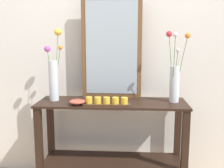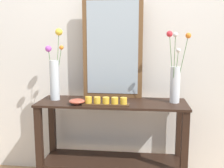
{
  "view_description": "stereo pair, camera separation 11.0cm",
  "coord_description": "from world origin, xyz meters",
  "px_view_note": "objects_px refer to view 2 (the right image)",
  "views": [
    {
      "loc": [
        0.15,
        -2.3,
        1.36
      ],
      "look_at": [
        0.0,
        0.0,
        0.97
      ],
      "focal_mm": 43.16,
      "sensor_mm": 36.0,
      "label": 1
    },
    {
      "loc": [
        0.26,
        -2.29,
        1.36
      ],
      "look_at": [
        0.0,
        0.0,
        0.97
      ],
      "focal_mm": 43.16,
      "sensor_mm": 36.0,
      "label": 2
    }
  ],
  "objects_px": {
    "tall_vase_left": "(55,74)",
    "vase_right": "(175,79)",
    "candle_tray": "(106,102)",
    "decorative_bowl": "(77,101)",
    "console_table": "(112,135)",
    "mirror_leaning": "(113,48)"
  },
  "relations": [
    {
      "from": "tall_vase_left",
      "to": "vase_right",
      "type": "xyz_separation_m",
      "value": [
        1.06,
        0.0,
        -0.03
      ]
    },
    {
      "from": "candle_tray",
      "to": "tall_vase_left",
      "type": "bearing_deg",
      "value": 163.23
    },
    {
      "from": "candle_tray",
      "to": "decorative_bowl",
      "type": "distance_m",
      "value": 0.24
    },
    {
      "from": "tall_vase_left",
      "to": "decorative_bowl",
      "type": "xyz_separation_m",
      "value": [
        0.24,
        -0.15,
        -0.21
      ]
    },
    {
      "from": "decorative_bowl",
      "to": "vase_right",
      "type": "bearing_deg",
      "value": 10.69
    },
    {
      "from": "vase_right",
      "to": "candle_tray",
      "type": "xyz_separation_m",
      "value": [
        -0.58,
        -0.15,
        -0.18
      ]
    },
    {
      "from": "console_table",
      "to": "vase_right",
      "type": "bearing_deg",
      "value": 2.75
    },
    {
      "from": "console_table",
      "to": "decorative_bowl",
      "type": "height_order",
      "value": "decorative_bowl"
    },
    {
      "from": "tall_vase_left",
      "to": "candle_tray",
      "type": "bearing_deg",
      "value": -16.77
    },
    {
      "from": "console_table",
      "to": "tall_vase_left",
      "type": "height_order",
      "value": "tall_vase_left"
    },
    {
      "from": "mirror_leaning",
      "to": "decorative_bowl",
      "type": "xyz_separation_m",
      "value": [
        -0.27,
        -0.31,
        -0.44
      ]
    },
    {
      "from": "candle_tray",
      "to": "console_table",
      "type": "bearing_deg",
      "value": 73.38
    },
    {
      "from": "vase_right",
      "to": "decorative_bowl",
      "type": "xyz_separation_m",
      "value": [
        -0.82,
        -0.16,
        -0.18
      ]
    },
    {
      "from": "mirror_leaning",
      "to": "candle_tray",
      "type": "height_order",
      "value": "mirror_leaning"
    },
    {
      "from": "mirror_leaning",
      "to": "tall_vase_left",
      "type": "xyz_separation_m",
      "value": [
        -0.5,
        -0.16,
        -0.23
      ]
    },
    {
      "from": "mirror_leaning",
      "to": "vase_right",
      "type": "height_order",
      "value": "mirror_leaning"
    },
    {
      "from": "mirror_leaning",
      "to": "tall_vase_left",
      "type": "relative_size",
      "value": 1.45
    },
    {
      "from": "candle_tray",
      "to": "vase_right",
      "type": "bearing_deg",
      "value": 14.47
    },
    {
      "from": "console_table",
      "to": "decorative_bowl",
      "type": "relative_size",
      "value": 9.39
    },
    {
      "from": "mirror_leaning",
      "to": "candle_tray",
      "type": "relative_size",
      "value": 2.36
    },
    {
      "from": "vase_right",
      "to": "candle_tray",
      "type": "distance_m",
      "value": 0.62
    },
    {
      "from": "vase_right",
      "to": "mirror_leaning",
      "type": "bearing_deg",
      "value": 164.57
    }
  ]
}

